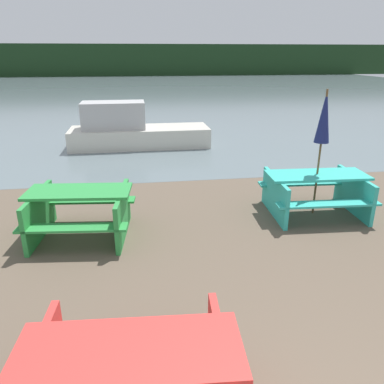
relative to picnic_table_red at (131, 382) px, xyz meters
The scene contains 7 objects.
water 31.08m from the picnic_table_red, 87.58° to the left, with size 60.00×50.00×0.00m.
far_treeline 51.09m from the picnic_table_red, 88.53° to the left, with size 80.00×1.60×4.00m.
picnic_table_red is the anchor object (origin of this frame).
picnic_table_green 3.61m from the picnic_table_red, 103.09° to the left, with size 1.75×1.54×0.79m.
picnic_table_teal 5.08m from the picnic_table_red, 49.03° to the left, with size 1.86×1.47×0.77m.
umbrella_navy 5.25m from the picnic_table_red, 49.03° to the left, with size 0.26×0.26×2.26m.
boat 9.74m from the picnic_table_red, 89.98° to the left, with size 4.37×1.44×1.42m.
Camera 1 is at (-1.17, -0.78, 2.81)m, focal length 35.00 mm.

